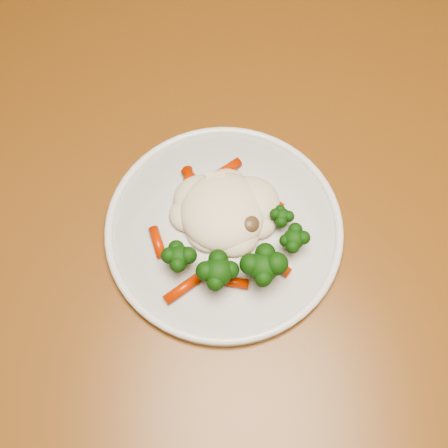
# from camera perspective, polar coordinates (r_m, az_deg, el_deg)

# --- Properties ---
(dining_table) EXTENTS (1.17, 0.78, 0.75)m
(dining_table) POSITION_cam_1_polar(r_m,az_deg,el_deg) (0.80, -8.01, -1.32)
(dining_table) COLOR brown
(dining_table) RESTS_ON ground
(plate) EXTENTS (0.28, 0.28, 0.01)m
(plate) POSITION_cam_1_polar(r_m,az_deg,el_deg) (0.67, 0.00, -0.50)
(plate) COLOR silver
(plate) RESTS_ON dining_table
(meal) EXTENTS (0.19, 0.19, 0.05)m
(meal) POSITION_cam_1_polar(r_m,az_deg,el_deg) (0.64, 0.61, -0.45)
(meal) COLOR beige
(meal) RESTS_ON plate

